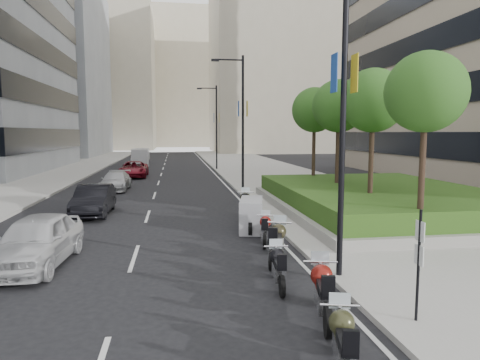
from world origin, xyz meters
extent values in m
plane|color=black|center=(0.00, 0.00, 0.00)|extent=(160.00, 160.00, 0.00)
cube|color=#9E9B93|center=(9.00, 30.00, 0.07)|extent=(10.00, 100.00, 0.15)
cube|color=#9E9B93|center=(-12.00, 30.00, 0.07)|extent=(8.00, 100.00, 0.15)
cube|color=silver|center=(3.70, 30.00, 0.01)|extent=(0.12, 100.00, 0.01)
cube|color=silver|center=(-1.50, 30.00, 0.01)|extent=(0.12, 100.00, 0.01)
cube|color=gray|center=(-24.00, 70.00, 15.00)|extent=(22.00, 26.00, 30.00)
cube|color=#B7AD93|center=(22.00, 80.00, 18.00)|extent=(28.00, 24.00, 36.00)
cube|color=#B7AD93|center=(-18.00, 100.00, 17.00)|extent=(26.00, 24.00, 34.00)
cube|color=#B7AD93|center=(2.00, 120.00, 19.00)|extent=(30.00, 24.00, 38.00)
cube|color=gray|center=(10.00, 10.00, 0.35)|extent=(10.00, 14.00, 0.40)
cube|color=#214513|center=(10.00, 10.00, 0.95)|extent=(9.40, 13.40, 0.80)
cylinder|color=#332319|center=(8.50, 4.00, 2.55)|extent=(0.22, 0.22, 4.00)
sphere|color=#26531A|center=(8.50, 4.00, 5.45)|extent=(2.80, 2.80, 2.80)
cylinder|color=#332319|center=(8.50, 8.00, 2.55)|extent=(0.22, 0.22, 4.00)
sphere|color=#26531A|center=(8.50, 8.00, 5.45)|extent=(2.80, 2.80, 2.80)
cylinder|color=#332319|center=(8.50, 12.00, 2.55)|extent=(0.22, 0.22, 4.00)
sphere|color=#26531A|center=(8.50, 12.00, 5.45)|extent=(2.80, 2.80, 2.80)
cylinder|color=#332319|center=(8.50, 16.00, 2.55)|extent=(0.22, 0.22, 4.00)
sphere|color=#26531A|center=(8.50, 16.00, 5.45)|extent=(2.80, 2.80, 2.80)
cylinder|color=black|center=(4.30, 1.00, 4.50)|extent=(0.16, 0.16, 9.00)
cube|color=yellow|center=(4.58, 1.00, 5.60)|extent=(0.02, 0.45, 1.00)
cube|color=#1C469A|center=(4.02, 1.00, 5.60)|extent=(0.02, 0.45, 1.00)
cylinder|color=black|center=(4.30, 18.00, 4.50)|extent=(0.16, 0.16, 9.00)
cylinder|color=black|center=(3.40, 18.00, 8.70)|extent=(1.80, 0.10, 0.10)
cube|color=black|center=(2.50, 18.00, 8.65)|extent=(0.50, 0.22, 0.14)
cube|color=yellow|center=(4.58, 18.00, 5.60)|extent=(0.02, 0.45, 1.00)
cube|color=#1C469A|center=(4.02, 18.00, 5.60)|extent=(0.02, 0.45, 1.00)
cylinder|color=black|center=(4.30, 36.00, 4.50)|extent=(0.16, 0.16, 9.00)
cylinder|color=black|center=(3.40, 36.00, 8.70)|extent=(1.80, 0.10, 0.10)
cube|color=black|center=(2.50, 36.00, 8.65)|extent=(0.50, 0.22, 0.14)
cube|color=yellow|center=(4.58, 36.00, 5.60)|extent=(0.02, 0.45, 1.00)
cube|color=#1C469A|center=(4.02, 36.00, 5.60)|extent=(0.02, 0.45, 1.00)
cylinder|color=black|center=(4.80, -2.00, 1.25)|extent=(0.06, 0.06, 2.50)
cube|color=silver|center=(4.80, -2.00, 2.05)|extent=(0.02, 0.32, 0.42)
cube|color=silver|center=(4.80, -2.00, 1.55)|extent=(0.02, 0.32, 0.42)
cylinder|color=black|center=(2.77, -2.76, 0.29)|extent=(0.25, 0.59, 0.58)
cube|color=silver|center=(2.58, -3.54, 0.45)|extent=(0.47, 0.84, 0.40)
sphere|color=#33341C|center=(2.65, -3.23, 0.81)|extent=(0.45, 0.45, 0.45)
cube|color=black|center=(2.51, -3.81, 0.75)|extent=(0.43, 0.75, 0.15)
cylinder|color=silver|center=(2.72, -2.99, 1.02)|extent=(0.69, 0.21, 0.05)
cylinder|color=black|center=(2.81, -2.17, 0.32)|extent=(0.26, 0.65, 0.64)
cylinder|color=black|center=(3.17, -0.55, 0.32)|extent=(0.26, 0.65, 0.64)
cube|color=silver|center=(2.98, -1.41, 0.50)|extent=(0.49, 0.93, 0.44)
sphere|color=maroon|center=(3.05, -1.08, 0.89)|extent=(0.50, 0.50, 0.50)
cube|color=black|center=(2.91, -1.71, 0.83)|extent=(0.45, 0.82, 0.17)
cylinder|color=silver|center=(3.12, -0.80, 1.12)|extent=(0.76, 0.22, 0.05)
cylinder|color=black|center=(2.44, 0.02, 0.28)|extent=(0.16, 0.56, 0.55)
cylinder|color=black|center=(2.58, 1.43, 0.28)|extent=(0.16, 0.56, 0.55)
cube|color=silver|center=(2.50, 0.68, 0.43)|extent=(0.34, 0.78, 0.37)
sphere|color=black|center=(2.53, 0.97, 0.77)|extent=(0.43, 0.43, 0.43)
cube|color=black|center=(2.48, 0.42, 0.71)|extent=(0.32, 0.69, 0.14)
cylinder|color=silver|center=(2.56, 1.21, 0.96)|extent=(0.66, 0.11, 0.04)
cylinder|color=black|center=(2.65, 2.05, 0.33)|extent=(0.37, 0.66, 0.66)
cylinder|color=black|center=(3.30, 3.62, 0.33)|extent=(0.37, 0.66, 0.66)
cube|color=silver|center=(2.96, 2.78, 0.51)|extent=(0.64, 0.96, 0.45)
sphere|color=#2D2A19|center=(3.09, 3.11, 0.91)|extent=(0.51, 0.51, 0.51)
cube|color=black|center=(2.84, 2.49, 0.85)|extent=(0.58, 0.85, 0.17)
cylinder|color=silver|center=(3.20, 3.37, 1.15)|extent=(0.75, 0.35, 0.05)
cylinder|color=black|center=(2.91, 4.38, 0.28)|extent=(0.23, 0.56, 0.55)
cylinder|color=black|center=(3.25, 5.77, 0.28)|extent=(0.23, 0.56, 0.55)
cube|color=silver|center=(3.07, 5.03, 0.43)|extent=(0.44, 0.80, 0.37)
sphere|color=maroon|center=(3.14, 5.32, 0.77)|extent=(0.43, 0.43, 0.43)
cube|color=black|center=(3.01, 4.77, 0.71)|extent=(0.40, 0.71, 0.14)
cylinder|color=silver|center=(3.19, 5.55, 0.96)|extent=(0.65, 0.20, 0.04)
cylinder|color=black|center=(2.76, 6.35, 0.32)|extent=(0.26, 0.66, 0.65)
cylinder|color=black|center=(3.12, 7.99, 0.32)|extent=(0.26, 0.66, 0.65)
cube|color=gray|center=(2.94, 7.17, 0.68)|extent=(1.33, 2.34, 1.31)
cylinder|color=black|center=(2.97, 9.03, 0.33)|extent=(0.25, 0.68, 0.66)
cylinder|color=black|center=(3.29, 10.71, 0.33)|extent=(0.25, 0.68, 0.66)
cube|color=silver|center=(3.12, 9.82, 0.51)|extent=(0.48, 0.95, 0.45)
sphere|color=black|center=(3.19, 10.16, 0.92)|extent=(0.51, 0.51, 0.51)
cube|color=black|center=(3.06, 9.50, 0.86)|extent=(0.44, 0.84, 0.17)
cylinder|color=silver|center=(3.24, 10.45, 1.15)|extent=(0.79, 0.20, 0.05)
imported|color=silver|center=(-4.34, 3.60, 0.79)|extent=(2.17, 4.73, 1.57)
imported|color=black|center=(-4.14, 11.82, 0.74)|extent=(1.56, 4.47, 1.47)
imported|color=#B8B7B9|center=(-4.31, 20.98, 0.65)|extent=(1.94, 4.54, 1.31)
imported|color=maroon|center=(-3.88, 29.81, 0.72)|extent=(2.40, 5.20, 1.44)
cube|color=#B0AFB1|center=(-4.26, 43.03, 1.05)|extent=(2.02, 5.04, 2.10)
cube|color=#B0AFB1|center=(-4.26, 41.13, 0.55)|extent=(1.93, 1.25, 1.10)
cylinder|color=black|center=(-5.06, 41.23, 0.35)|extent=(0.25, 0.70, 0.70)
cylinder|color=black|center=(-3.46, 41.23, 0.35)|extent=(0.25, 0.70, 0.70)
cylinder|color=black|center=(-5.06, 44.63, 0.35)|extent=(0.25, 0.70, 0.70)
cylinder|color=black|center=(-3.46, 44.63, 0.35)|extent=(0.25, 0.70, 0.70)
camera|label=1|loc=(-0.12, -9.90, 4.06)|focal=32.00mm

